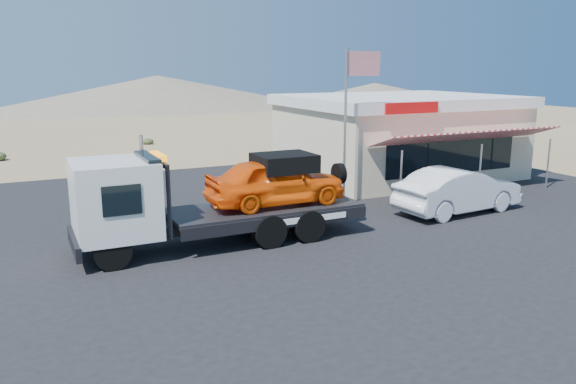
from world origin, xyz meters
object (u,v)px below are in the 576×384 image
(white_sedan, at_px, (458,190))
(flagpole, at_px, (351,108))
(jerky_store, at_px, (397,135))
(tow_truck, at_px, (215,194))

(white_sedan, distance_m, flagpole, 5.02)
(white_sedan, height_order, jerky_store, jerky_store)
(jerky_store, relative_size, flagpole, 1.73)
(tow_truck, height_order, jerky_store, jerky_store)
(white_sedan, distance_m, jerky_store, 7.77)
(white_sedan, relative_size, jerky_store, 0.48)
(tow_truck, height_order, white_sedan, tow_truck)
(jerky_store, bearing_deg, flagpole, -141.21)
(jerky_store, bearing_deg, white_sedan, -109.48)
(white_sedan, height_order, flagpole, flagpole)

